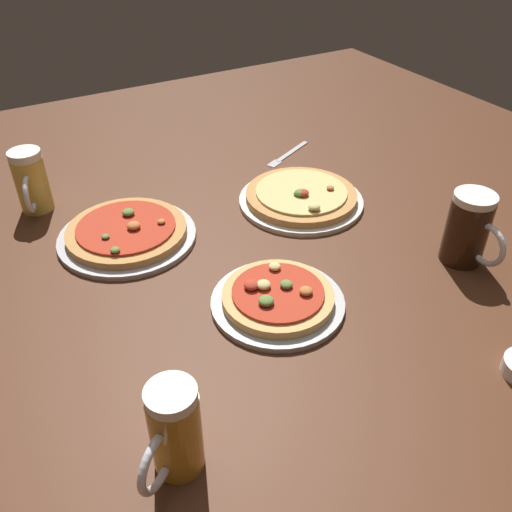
% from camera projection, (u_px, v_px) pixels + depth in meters
% --- Properties ---
extents(ground_plane, '(2.40, 2.40, 0.03)m').
position_uv_depth(ground_plane, '(256.00, 269.00, 1.19)').
color(ground_plane, '#4C2816').
extents(pizza_plate_near, '(0.26, 0.26, 0.05)m').
position_uv_depth(pizza_plate_near, '(278.00, 298.00, 1.06)').
color(pizza_plate_near, '#B2B2B7').
rests_on(pizza_plate_near, ground_plane).
extents(pizza_plate_far, '(0.32, 0.32, 0.05)m').
position_uv_depth(pizza_plate_far, '(127.00, 233.00, 1.25)').
color(pizza_plate_far, '#B2B2B7').
rests_on(pizza_plate_far, ground_plane).
extents(pizza_plate_side, '(0.31, 0.31, 0.05)m').
position_uv_depth(pizza_plate_side, '(301.00, 197.00, 1.38)').
color(pizza_plate_side, silver).
rests_on(pizza_plate_side, ground_plane).
extents(beer_mug_dark, '(0.08, 0.13, 0.16)m').
position_uv_depth(beer_mug_dark, '(31.00, 182.00, 1.32)').
color(beer_mug_dark, gold).
rests_on(beer_mug_dark, ground_plane).
extents(beer_mug_amber, '(0.11, 0.10, 0.16)m').
position_uv_depth(beer_mug_amber, '(174.00, 432.00, 0.75)').
color(beer_mug_amber, '#B27A23').
rests_on(beer_mug_amber, ground_plane).
extents(beer_mug_pale, '(0.09, 0.15, 0.16)m').
position_uv_depth(beer_mug_pale, '(469.00, 229.00, 1.15)').
color(beer_mug_pale, black).
rests_on(beer_mug_pale, ground_plane).
extents(fork_spare, '(0.19, 0.10, 0.01)m').
position_uv_depth(fork_spare, '(288.00, 154.00, 1.61)').
color(fork_spare, silver).
rests_on(fork_spare, ground_plane).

